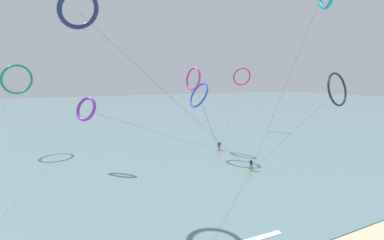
% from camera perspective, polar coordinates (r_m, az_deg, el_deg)
% --- Properties ---
extents(sea_water, '(400.00, 200.00, 0.08)m').
position_cam_1_polar(sea_water, '(114.30, -18.27, 1.97)').
color(sea_water, slate).
rests_on(sea_water, ground).
extents(surfer_coral, '(1.40, 0.72, 1.70)m').
position_cam_1_polar(surfer_coral, '(47.86, 5.96, -5.78)').
color(surfer_coral, '#EA7260').
rests_on(surfer_coral, ground).
extents(surfer_lime, '(1.40, 0.73, 1.70)m').
position_cam_1_polar(surfer_lime, '(38.45, 12.76, -9.65)').
color(surfer_lime, '#8CC62D').
rests_on(surfer_lime, ground).
extents(kite_crimson, '(17.89, 18.45, 15.88)m').
position_cam_1_polar(kite_crimson, '(68.49, 10.77, 9.30)').
color(kite_crimson, red).
rests_on(kite_crimson, ground).
extents(kite_emerald, '(5.26, 41.23, 15.52)m').
position_cam_1_polar(kite_emerald, '(55.47, -33.87, 7.35)').
color(kite_emerald, '#199351').
rests_on(kite_emerald, ground).
extents(kite_violet, '(23.85, 3.98, 10.54)m').
position_cam_1_polar(kite_violet, '(39.96, -22.10, 2.26)').
color(kite_violet, purple).
rests_on(kite_violet, ground).
extents(kite_cobalt, '(6.52, 4.62, 12.43)m').
position_cam_1_polar(kite_cobalt, '(42.22, 1.47, 5.45)').
color(kite_cobalt, '#2647B7').
rests_on(kite_cobalt, ground).
extents(kite_navy, '(23.70, 4.04, 21.23)m').
position_cam_1_polar(kite_navy, '(29.00, -23.45, 21.20)').
color(kite_navy, navy).
rests_on(kite_navy, ground).
extents(kite_charcoal, '(15.91, 3.77, 13.96)m').
position_cam_1_polar(kite_charcoal, '(44.34, 29.11, 5.87)').
color(kite_charcoal, black).
rests_on(kite_charcoal, ground).
extents(kite_magenta, '(4.57, 5.57, 15.10)m').
position_cam_1_polar(kite_magenta, '(47.58, 0.25, 8.98)').
color(kite_magenta, '#CC288E').
rests_on(kite_magenta, ground).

